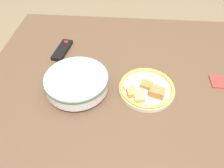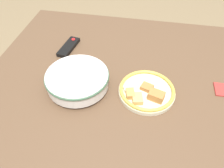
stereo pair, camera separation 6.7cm
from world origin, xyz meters
name	(u,v)px [view 2 (the right image)]	position (x,y,z in m)	size (l,w,h in m)	color
ground_plane	(121,151)	(0.00, 0.00, 0.00)	(8.00, 8.00, 0.00)	#7F6B4C
dining_table	(125,86)	(0.00, 0.00, 0.69)	(1.31, 1.04, 0.77)	brown
noodle_bowl	(78,80)	(-0.20, -0.12, 0.81)	(0.28, 0.28, 0.08)	silver
food_plate	(147,91)	(0.10, -0.11, 0.78)	(0.24, 0.24, 0.05)	beige
tv_remote	(69,47)	(-0.33, 0.14, 0.78)	(0.08, 0.17, 0.02)	black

